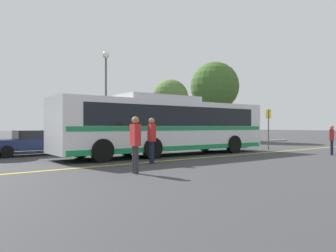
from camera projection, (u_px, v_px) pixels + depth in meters
name	position (u px, v px, depth m)	size (l,w,h in m)	color
ground_plane	(185.00, 154.00, 18.03)	(220.00, 220.00, 0.00)	#38383A
lane_strip_0	(197.00, 158.00, 15.52)	(0.20, 32.03, 0.01)	gold
curb_strip	(116.00, 148.00, 21.62)	(40.03, 0.36, 0.15)	#99999E
transit_bus	(168.00, 125.00, 17.24)	(12.41, 2.98, 3.09)	silver
parked_car_1	(32.00, 142.00, 17.12)	(4.30, 1.98, 1.30)	navy
parked_car_2	(136.00, 139.00, 21.45)	(4.61, 1.94, 1.31)	maroon
parked_car_3	(208.00, 137.00, 24.86)	(4.40, 2.23, 1.31)	navy
pedestrian_0	(135.00, 141.00, 10.52)	(0.29, 0.45, 1.83)	#2D2D33
pedestrian_1	(152.00, 137.00, 13.35)	(0.31, 0.46, 1.86)	#191E38
pedestrian_2	(332.00, 138.00, 17.31)	(0.47, 0.38, 1.57)	#191E38
bus_stop_sign	(268.00, 124.00, 21.14)	(0.07, 0.40, 2.64)	#59595E
street_lamp	(106.00, 80.00, 22.48)	(0.48, 0.48, 6.67)	#59595E
tree_1	(170.00, 98.00, 27.59)	(3.04, 3.04, 5.47)	#513823
tree_2	(215.00, 86.00, 33.06)	(4.91, 4.91, 8.02)	#513823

